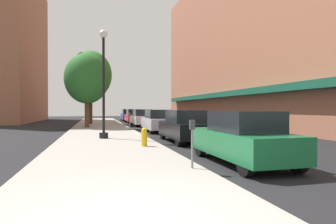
{
  "coord_description": "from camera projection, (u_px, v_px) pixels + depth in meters",
  "views": [
    {
      "loc": [
        -0.51,
        -4.04,
        1.74
      ],
      "look_at": [
        5.33,
        18.43,
        1.45
      ],
      "focal_mm": 30.16,
      "sensor_mm": 36.0,
      "label": 1
    }
  ],
  "objects": [
    {
      "name": "tree_near",
      "position": [
        90.0,
        75.0,
        29.85
      ],
      "size": [
        4.47,
        4.47,
        7.77
      ],
      "color": "#422D1E",
      "rests_on": "sidewalk_slab"
    },
    {
      "name": "tree_mid",
      "position": [
        87.0,
        79.0,
        24.12
      ],
      "size": [
        3.76,
        3.76,
        6.37
      ],
      "color": "#4C3823",
      "rests_on": "sidewalk_slab"
    },
    {
      "name": "parking_meter_near",
      "position": [
        130.0,
        119.0,
        21.45
      ],
      "size": [
        0.14,
        0.09,
        1.31
      ],
      "color": "slate",
      "rests_on": "sidewalk_slab"
    },
    {
      "name": "car_red",
      "position": [
        134.0,
        116.0,
        33.75
      ],
      "size": [
        1.8,
        4.3,
        1.66
      ],
      "rotation": [
        0.0,
        0.0,
        0.0
      ],
      "color": "black",
      "rests_on": "ground"
    },
    {
      "name": "car_white",
      "position": [
        142.0,
        118.0,
        27.92
      ],
      "size": [
        1.8,
        4.3,
        1.66
      ],
      "rotation": [
        0.0,
        0.0,
        -0.02
      ],
      "color": "black",
      "rests_on": "ground"
    },
    {
      "name": "building_right_brick",
      "position": [
        250.0,
        37.0,
        29.01
      ],
      "size": [
        6.8,
        40.0,
        18.31
      ],
      "color": "#9E6047",
      "rests_on": "ground"
    },
    {
      "name": "parking_meter_far",
      "position": [
        192.0,
        138.0,
        7.65
      ],
      "size": [
        0.14,
        0.09,
        1.31
      ],
      "color": "slate",
      "rests_on": "sidewalk_slab"
    },
    {
      "name": "sidewalk_slab",
      "position": [
        102.0,
        130.0,
        22.45
      ],
      "size": [
        4.8,
        50.0,
        0.12
      ],
      "primitive_type": "cube",
      "color": "gray",
      "rests_on": "ground"
    },
    {
      "name": "fire_hydrant",
      "position": [
        144.0,
        137.0,
        12.14
      ],
      "size": [
        0.33,
        0.26,
        0.79
      ],
      "color": "gold",
      "rests_on": "sidewalk_slab"
    },
    {
      "name": "car_silver",
      "position": [
        158.0,
        121.0,
        20.92
      ],
      "size": [
        1.8,
        4.3,
        1.66
      ],
      "rotation": [
        0.0,
        0.0,
        -0.03
      ],
      "color": "black",
      "rests_on": "ground"
    },
    {
      "name": "car_blue",
      "position": [
        128.0,
        115.0,
        39.41
      ],
      "size": [
        1.8,
        4.3,
        1.66
      ],
      "rotation": [
        0.0,
        0.0,
        -0.01
      ],
      "color": "black",
      "rests_on": "ground"
    },
    {
      "name": "lamppost",
      "position": [
        104.0,
        82.0,
        15.35
      ],
      "size": [
        0.48,
        0.48,
        5.9
      ],
      "color": "black",
      "rests_on": "sidewalk_slab"
    },
    {
      "name": "car_green",
      "position": [
        242.0,
        138.0,
        8.89
      ],
      "size": [
        1.8,
        4.3,
        1.66
      ],
      "rotation": [
        0.0,
        0.0,
        0.01
      ],
      "color": "black",
      "rests_on": "ground"
    },
    {
      "name": "car_black",
      "position": [
        185.0,
        126.0,
        14.6
      ],
      "size": [
        1.8,
        4.3,
        1.66
      ],
      "rotation": [
        0.0,
        0.0,
        -0.0
      ],
      "color": "black",
      "rests_on": "ground"
    },
    {
      "name": "building_far_background",
      "position": [
        12.0,
        49.0,
        36.99
      ],
      "size": [
        6.8,
        18.0,
        19.27
      ],
      "color": "#9E6047",
      "rests_on": "ground"
    },
    {
      "name": "ground_plane",
      "position": [
        153.0,
        130.0,
        22.49
      ],
      "size": [
        90.0,
        90.0,
        0.0
      ],
      "primitive_type": "plane",
      "color": "black"
    }
  ]
}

